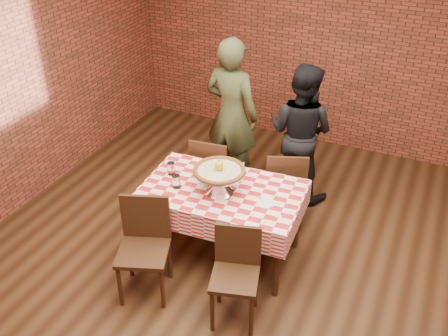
% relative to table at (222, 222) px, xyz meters
% --- Properties ---
extents(ground, '(6.00, 6.00, 0.00)m').
position_rel_table_xyz_m(ground, '(0.39, -0.35, -0.38)').
color(ground, black).
rests_on(ground, ground).
extents(back_wall, '(5.50, 0.00, 5.50)m').
position_rel_table_xyz_m(back_wall, '(0.39, 2.65, 1.08)').
color(back_wall, brown).
rests_on(back_wall, ground).
extents(table, '(1.49, 0.95, 0.75)m').
position_rel_table_xyz_m(table, '(0.00, 0.00, 0.00)').
color(table, '#412814').
rests_on(table, ground).
extents(tablecloth, '(1.53, 0.99, 0.25)m').
position_rel_table_xyz_m(tablecloth, '(-0.00, 0.00, 0.26)').
color(tablecloth, red).
rests_on(tablecloth, table).
extents(pizza_stand, '(0.51, 0.51, 0.21)m').
position_rel_table_xyz_m(pizza_stand, '(-0.01, -0.04, 0.49)').
color(pizza_stand, silver).
rests_on(pizza_stand, tablecloth).
extents(pizza, '(0.51, 0.51, 0.03)m').
position_rel_table_xyz_m(pizza, '(-0.01, -0.04, 0.60)').
color(pizza, beige).
rests_on(pizza, pizza_stand).
extents(lemon, '(0.08, 0.08, 0.10)m').
position_rel_table_xyz_m(lemon, '(-0.01, -0.04, 0.65)').
color(lemon, yellow).
rests_on(lemon, pizza).
extents(water_glass_left, '(0.08, 0.08, 0.12)m').
position_rel_table_xyz_m(water_glass_left, '(-0.40, -0.14, 0.44)').
color(water_glass_left, white).
rests_on(water_glass_left, tablecloth).
extents(water_glass_right, '(0.08, 0.08, 0.12)m').
position_rel_table_xyz_m(water_glass_right, '(-0.55, 0.03, 0.44)').
color(water_glass_right, white).
rests_on(water_glass_right, tablecloth).
extents(side_plate, '(0.16, 0.16, 0.01)m').
position_rel_table_xyz_m(side_plate, '(0.44, -0.05, 0.39)').
color(side_plate, white).
rests_on(side_plate, tablecloth).
extents(sweetener_packet_a, '(0.06, 0.06, 0.00)m').
position_rel_table_xyz_m(sweetener_packet_a, '(0.60, -0.17, 0.39)').
color(sweetener_packet_a, white).
rests_on(sweetener_packet_a, tablecloth).
extents(sweetener_packet_b, '(0.06, 0.05, 0.00)m').
position_rel_table_xyz_m(sweetener_packet_b, '(0.67, -0.09, 0.39)').
color(sweetener_packet_b, white).
rests_on(sweetener_packet_b, tablecloth).
extents(condiment_caddy, '(0.13, 0.11, 0.15)m').
position_rel_table_xyz_m(condiment_caddy, '(0.03, 0.27, 0.46)').
color(condiment_caddy, silver).
rests_on(condiment_caddy, tablecloth).
extents(chair_near_left, '(0.55, 0.55, 0.91)m').
position_rel_table_xyz_m(chair_near_left, '(-0.40, -0.75, 0.08)').
color(chair_near_left, '#412814').
rests_on(chair_near_left, ground).
extents(chair_near_right, '(0.47, 0.47, 0.86)m').
position_rel_table_xyz_m(chair_near_right, '(0.44, -0.71, 0.05)').
color(chair_near_right, '#412814').
rests_on(chair_near_right, ground).
extents(chair_far_left, '(0.45, 0.45, 0.89)m').
position_rel_table_xyz_m(chair_far_left, '(-0.42, 0.69, 0.07)').
color(chair_far_left, '#412814').
rests_on(chair_far_left, ground).
extents(chair_far_right, '(0.53, 0.53, 0.89)m').
position_rel_table_xyz_m(chair_far_right, '(0.36, 0.76, 0.07)').
color(chair_far_right, '#412814').
rests_on(chair_far_right, ground).
extents(diner_olive, '(0.68, 0.48, 1.77)m').
position_rel_table_xyz_m(diner_olive, '(-0.45, 1.22, 0.51)').
color(diner_olive, '#404626').
rests_on(diner_olive, ground).
extents(diner_black, '(0.85, 0.71, 1.56)m').
position_rel_table_xyz_m(diner_black, '(0.32, 1.33, 0.40)').
color(diner_black, black).
rests_on(diner_black, ground).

